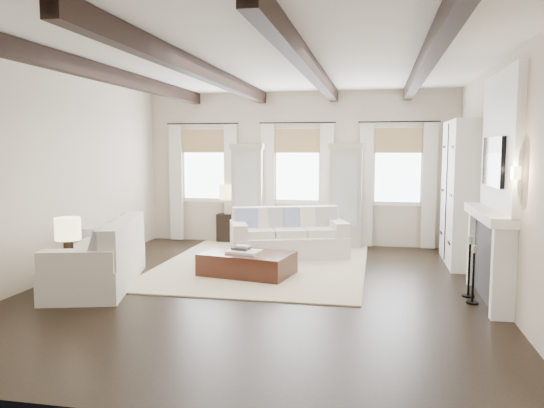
% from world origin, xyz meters
% --- Properties ---
extents(ground, '(7.50, 7.50, 0.00)m').
position_xyz_m(ground, '(0.00, 0.00, 0.00)').
color(ground, black).
rests_on(ground, ground).
extents(room_shell, '(6.54, 7.54, 3.22)m').
position_xyz_m(room_shell, '(0.75, 0.90, 1.89)').
color(room_shell, beige).
rests_on(room_shell, ground).
extents(area_rug, '(3.49, 4.43, 0.02)m').
position_xyz_m(area_rug, '(-0.27, 1.57, 0.01)').
color(area_rug, beige).
rests_on(area_rug, ground).
extents(sofa_back, '(2.32, 1.61, 0.91)m').
position_xyz_m(sofa_back, '(0.03, 2.35, 0.37)').
color(sofa_back, white).
rests_on(sofa_back, ground).
extents(sofa_left, '(1.59, 2.45, 0.97)m').
position_xyz_m(sofa_left, '(-2.33, -0.25, 0.40)').
color(sofa_left, white).
rests_on(sofa_left, ground).
extents(ottoman, '(1.54, 1.13, 0.37)m').
position_xyz_m(ottoman, '(-0.36, 0.74, 0.18)').
color(ottoman, black).
rests_on(ottoman, ground).
extents(tray, '(0.56, 0.47, 0.04)m').
position_xyz_m(tray, '(-0.41, 0.72, 0.39)').
color(tray, white).
rests_on(tray, ottoman).
extents(book_lower, '(0.29, 0.25, 0.04)m').
position_xyz_m(book_lower, '(-0.47, 0.76, 0.43)').
color(book_lower, '#262628').
rests_on(book_lower, tray).
extents(book_upper, '(0.25, 0.21, 0.03)m').
position_xyz_m(book_upper, '(-0.45, 0.78, 0.46)').
color(book_upper, beige).
rests_on(book_upper, book_lower).
extents(side_table_front, '(0.52, 0.52, 0.52)m').
position_xyz_m(side_table_front, '(-2.41, -0.98, 0.26)').
color(side_table_front, black).
rests_on(side_table_front, ground).
extents(lamp_front, '(0.34, 0.34, 0.58)m').
position_xyz_m(lamp_front, '(-2.41, -0.98, 0.91)').
color(lamp_front, black).
rests_on(lamp_front, side_table_front).
extents(side_table_back, '(0.41, 0.41, 0.62)m').
position_xyz_m(side_table_back, '(-1.52, 3.67, 0.31)').
color(side_table_back, black).
rests_on(side_table_back, ground).
extents(lamp_back, '(0.37, 0.37, 0.64)m').
position_xyz_m(lamp_back, '(-1.52, 3.67, 1.05)').
color(lamp_back, black).
rests_on(lamp_back, side_table_back).
extents(candlestick_near, '(0.16, 0.16, 0.77)m').
position_xyz_m(candlestick_near, '(2.90, -0.18, 0.32)').
color(candlestick_near, black).
rests_on(candlestick_near, ground).
extents(candlestick_far, '(0.17, 0.17, 0.84)m').
position_xyz_m(candlestick_far, '(2.90, 0.14, 0.35)').
color(candlestick_far, black).
rests_on(candlestick_far, ground).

